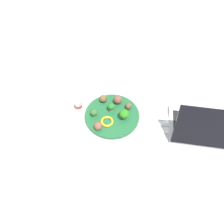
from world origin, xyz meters
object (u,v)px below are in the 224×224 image
(broccoli_floret_near_rim, at_px, (124,114))
(meatball_near_rim, at_px, (128,106))
(plate, at_px, (112,115))
(meatball_front_right, at_px, (98,126))
(knife, at_px, (158,119))
(meatball_front_left, at_px, (103,99))
(pepper_ring_front_left, at_px, (107,121))
(yogurt_bottle, at_px, (78,105))
(napkin, at_px, (159,122))
(fork, at_px, (157,124))
(broccoli_floret_far_rim, at_px, (111,107))
(broccoli_floret_back_right, at_px, (94,112))
(laptop, at_px, (205,128))
(meatball_back_left, at_px, (118,100))

(broccoli_floret_near_rim, height_order, meatball_near_rim, broccoli_floret_near_rim)
(plate, distance_m, meatball_front_right, 0.11)
(meatball_near_rim, height_order, knife, meatball_near_rim)
(meatball_front_left, distance_m, pepper_ring_front_left, 0.14)
(pepper_ring_front_left, bearing_deg, yogurt_bottle, -27.99)
(broccoli_floret_near_rim, bearing_deg, meatball_front_left, -41.93)
(napkin, bearing_deg, meatball_front_left, -19.62)
(pepper_ring_front_left, bearing_deg, meatball_front_left, -75.79)
(napkin, relative_size, fork, 1.41)
(plate, xyz_separation_m, meatball_front_right, (0.06, 0.09, 0.03))
(meatball_front_left, xyz_separation_m, yogurt_bottle, (0.12, 0.05, -0.00))
(broccoli_floret_far_rim, xyz_separation_m, meatball_front_right, (0.05, 0.12, -0.01))
(broccoli_floret_back_right, relative_size, laptop, 0.13)
(broccoli_floret_far_rim, distance_m, meatball_near_rim, 0.09)
(broccoli_floret_near_rim, distance_m, laptop, 0.39)
(broccoli_floret_back_right, bearing_deg, napkin, 179.14)
(fork, bearing_deg, meatball_front_left, -23.30)
(broccoli_floret_back_right, distance_m, knife, 0.33)
(broccoli_floret_back_right, bearing_deg, meatball_near_rim, -159.79)
(broccoli_floret_near_rim, xyz_separation_m, laptop, (-0.39, 0.04, -0.01))
(pepper_ring_front_left, height_order, napkin, pepper_ring_front_left)
(meatball_front_left, height_order, laptop, laptop)
(plate, xyz_separation_m, meatball_front_left, (0.05, -0.09, 0.03))
(broccoli_floret_back_right, xyz_separation_m, laptop, (-0.54, 0.04, -0.00))
(broccoli_floret_far_rim, xyz_separation_m, meatball_near_rim, (-0.09, -0.02, -0.01))
(broccoli_floret_near_rim, xyz_separation_m, meatball_near_rim, (-0.02, -0.07, -0.02))
(broccoli_floret_back_right, xyz_separation_m, fork, (-0.32, 0.02, -0.03))
(broccoli_floret_near_rim, bearing_deg, napkin, 179.89)
(broccoli_floret_near_rim, bearing_deg, meatball_near_rim, -106.22)
(broccoli_floret_back_right, distance_m, yogurt_bottle, 0.10)
(meatball_near_rim, xyz_separation_m, meatball_front_left, (0.14, -0.04, 0.00))
(yogurt_bottle, bearing_deg, plate, 169.21)
(broccoli_floret_back_right, bearing_deg, broccoli_floret_far_rim, -153.83)
(meatball_front_right, bearing_deg, napkin, -166.71)
(broccoli_floret_back_right, distance_m, napkin, 0.33)
(meatball_near_rim, distance_m, fork, 0.17)
(yogurt_bottle, bearing_deg, broccoli_floret_near_rim, 167.60)
(knife, bearing_deg, broccoli_floret_back_right, 2.22)
(napkin, bearing_deg, laptop, 169.17)
(pepper_ring_front_left, relative_size, knife, 0.44)
(meatball_front_left, height_order, knife, meatball_front_left)
(napkin, bearing_deg, broccoli_floret_far_rim, -10.63)
(broccoli_floret_far_rim, bearing_deg, laptop, 169.28)
(napkin, height_order, laptop, laptop)
(meatball_near_rim, bearing_deg, napkin, 156.78)
(meatball_back_left, height_order, meatball_front_right, meatball_back_left)
(meatball_front_right, distance_m, pepper_ring_front_left, 0.06)
(meatball_front_left, distance_m, yogurt_bottle, 0.13)
(pepper_ring_front_left, bearing_deg, fork, -177.05)
(broccoli_floret_far_rim, distance_m, meatball_front_right, 0.13)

